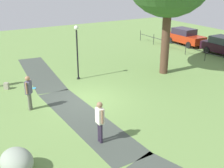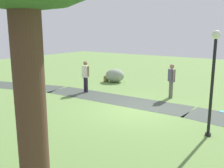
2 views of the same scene
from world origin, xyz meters
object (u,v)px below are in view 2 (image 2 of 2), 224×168
Objects in this scene: man_near_boulder at (171,78)px; passerby_on_path at (86,74)px; lamp_post at (213,73)px; lawn_boulder at (115,76)px; backpack_by_boulder at (106,79)px; frisbee_on_grass at (222,112)px.

passerby_on_path reaches higher than man_near_boulder.
lamp_post is 5.13m from man_near_boulder.
passerby_on_path is at bearing 94.84° from lawn_boulder.
passerby_on_path is (4.52, 1.62, 0.00)m from man_near_boulder.
passerby_on_path is 4.52× the size of backpack_by_boulder.
passerby_on_path reaches higher than lawn_boulder.
lamp_post is 3.73m from frisbee_on_grass.
frisbee_on_grass is (0.16, -3.03, -2.17)m from lamp_post.
lamp_post reaches higher than man_near_boulder.
lawn_boulder is 3.81× the size of backpack_by_boulder.
lawn_boulder is at bearing -158.43° from backpack_by_boulder.
lamp_post reaches higher than frisbee_on_grass.
backpack_by_boulder is 1.45× the size of frisbee_on_grass.
lawn_boulder is at bearing -36.74° from lamp_post.
man_near_boulder reaches higher than frisbee_on_grass.
passerby_on_path is at bearing 4.93° from frisbee_on_grass.
passerby_on_path is 3.41m from backpack_by_boulder.
lamp_post reaches higher than lawn_boulder.
backpack_by_boulder is (0.59, 0.23, -0.26)m from lawn_boulder.
man_near_boulder is at bearing 163.87° from backpack_by_boulder.
passerby_on_path is (-0.29, 3.42, 0.60)m from lawn_boulder.
passerby_on_path is at bearing -17.75° from lamp_post.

